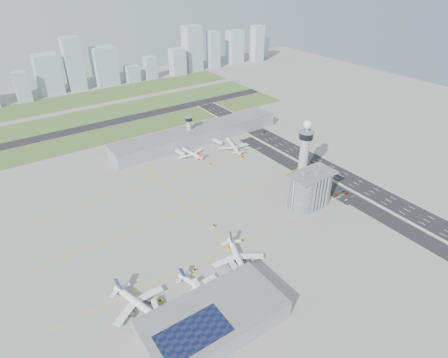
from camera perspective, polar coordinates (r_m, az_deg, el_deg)
ground at (r=325.14m, az=3.52°, el=-4.87°), size 1000.00×1000.00×0.00m
grass_strip_0 at (r=492.77m, az=-14.73°, el=7.13°), size 480.00×50.00×0.08m
grass_strip_1 at (r=559.56m, az=-17.60°, el=9.53°), size 480.00×60.00×0.08m
grass_strip_2 at (r=632.84m, az=-20.02°, el=11.51°), size 480.00×70.00×0.08m
runway at (r=525.44m, az=-16.23°, el=8.40°), size 480.00×22.00×0.10m
highway at (r=396.42m, az=16.80°, el=0.83°), size 28.00×500.00×0.10m
barrier_left at (r=386.35m, az=15.47°, el=0.32°), size 0.60×500.00×1.20m
barrier_right at (r=406.22m, az=18.09°, el=1.45°), size 0.60×500.00×1.20m
landside_road at (r=373.76m, az=15.46°, el=-0.87°), size 18.00×260.00×0.08m
parking_lot at (r=366.21m, az=16.64°, el=-1.77°), size 20.00×44.00×0.10m
taxiway_line_h_0 at (r=287.32m, az=0.80°, el=-10.38°), size 260.00×0.60×0.01m
taxiway_line_h_1 at (r=327.54m, az=-5.29°, el=-4.65°), size 260.00×0.60×0.01m
taxiway_line_h_2 at (r=373.12m, az=-9.90°, el=-0.21°), size 260.00×0.60×0.01m
taxiway_line_v at (r=327.54m, az=-5.29°, el=-4.65°), size 0.60×260.00×0.01m
control_tower at (r=355.24m, az=12.16°, el=4.32°), size 14.00×14.00×64.50m
secondary_tower at (r=440.65m, az=-5.33°, el=7.86°), size 8.60×8.60×31.90m
admin_building at (r=334.03m, az=13.01°, el=-1.48°), size 42.00×24.00×33.50m
terminal_pier at (r=447.89m, az=-4.02°, el=6.79°), size 210.00×32.00×15.80m
near_terminal at (r=233.95m, az=-1.59°, el=-20.53°), size 84.00×42.00×13.00m
airplane_near_a at (r=247.92m, az=-12.85°, el=-17.74°), size 49.91×54.33×12.59m
airplane_near_b at (r=253.28m, az=-3.64°, el=-15.88°), size 40.30×43.82×10.13m
airplane_near_c at (r=270.52m, az=2.25°, el=-11.75°), size 51.18×55.34×12.66m
airplane_far_a at (r=414.34m, az=-5.09°, el=4.26°), size 37.01×41.64×10.40m
airplane_far_b at (r=428.22m, az=1.38°, el=5.42°), size 48.06×52.36×12.15m
jet_bridge_near_0 at (r=241.73m, az=-9.78°, el=-20.21°), size 5.39×14.31×5.70m
jet_bridge_near_1 at (r=250.05m, az=-3.33°, el=-17.41°), size 5.39×14.31×5.70m
jet_bridge_near_2 at (r=261.57m, az=2.46°, el=-14.64°), size 5.39×14.31×5.70m
jet_bridge_far_0 at (r=420.89m, az=-7.31°, el=4.21°), size 5.39×14.31×5.70m
jet_bridge_far_1 at (r=443.25m, az=-1.59°, el=5.87°), size 5.39×14.31×5.70m
tug_0 at (r=252.65m, az=-9.74°, el=-17.90°), size 3.96×3.01×2.11m
tug_1 at (r=269.07m, az=-4.48°, el=-13.72°), size 3.59×3.00×1.78m
tug_2 at (r=285.88m, az=0.83°, el=-10.40°), size 3.68×3.25×1.78m
tug_3 at (r=306.20m, az=-1.51°, el=-7.16°), size 3.89×3.69×1.87m
tug_4 at (r=393.91m, az=-2.08°, el=2.20°), size 3.49×4.15×2.05m
tug_5 at (r=408.89m, az=2.84°, el=3.31°), size 3.96×3.26×1.99m
car_lot_0 at (r=355.27m, az=18.15°, el=-3.02°), size 3.92×1.93×1.29m
car_lot_1 at (r=357.34m, az=17.14°, el=-2.63°), size 3.60×1.56×1.15m
car_lot_2 at (r=359.52m, az=16.71°, el=-2.33°), size 4.62×2.36×1.25m
car_lot_3 at (r=363.76m, az=15.77°, el=-1.75°), size 4.39×2.08×1.24m
car_lot_4 at (r=368.96m, az=14.87°, el=-1.12°), size 3.69×1.54×1.25m
car_lot_5 at (r=370.93m, az=14.11°, el=-0.82°), size 4.04×1.80×1.29m
car_lot_6 at (r=362.22m, az=19.07°, el=-2.51°), size 4.22×2.05×1.16m
car_lot_7 at (r=365.21m, az=18.20°, el=-2.04°), size 4.42×2.15×1.24m
car_lot_8 at (r=366.88m, az=17.75°, el=-1.81°), size 3.35×1.38×1.13m
car_lot_9 at (r=370.68m, az=17.16°, el=-1.34°), size 3.82×1.38×1.25m
car_lot_10 at (r=373.53m, az=15.93°, el=-0.86°), size 4.66×2.28×1.28m
car_lot_11 at (r=379.98m, az=15.09°, el=-0.17°), size 4.17×2.01×1.17m
car_hw_0 at (r=364.01m, az=23.27°, el=-3.25°), size 2.03×3.84×1.24m
car_hw_1 at (r=420.42m, az=12.61°, el=3.31°), size 1.27×3.62×1.19m
car_hw_2 at (r=475.47m, az=6.26°, el=7.18°), size 1.83×3.94×1.09m
car_hw_4 at (r=509.34m, az=0.86°, el=9.00°), size 1.72×3.44×1.13m
skyline_bldg_6 at (r=648.85m, az=-28.43°, el=12.25°), size 20.04×16.03×45.20m
skyline_bldg_7 at (r=670.70m, az=-25.22°, el=14.25°), size 35.76×28.61×61.22m
skyline_bldg_8 at (r=670.65m, az=-21.95°, el=15.92°), size 26.33×21.06×83.39m
skyline_bldg_9 at (r=686.32m, az=-17.70°, el=16.03°), size 36.96×29.57×62.11m
skyline_bldg_10 at (r=696.09m, az=-13.81°, el=15.29°), size 23.01×18.41×27.75m
skyline_bldg_11 at (r=707.23m, az=-11.15°, el=16.29°), size 20.22×16.18×38.97m
skyline_bldg_12 at (r=727.16m, az=-7.09°, el=17.32°), size 26.14×20.92×46.89m
skyline_bldg_13 at (r=752.18m, az=-4.87°, el=19.22°), size 32.26×25.81×81.20m
skyline_bldg_14 at (r=769.89m, az=-1.63°, el=19.10°), size 21.59×17.28×68.75m
skyline_bldg_15 at (r=810.15m, az=1.65°, el=19.49°), size 30.25×24.20×63.40m
skyline_bldg_16 at (r=819.86m, az=5.08°, el=19.82°), size 23.04×18.43×71.56m
skyline_bldg_17 at (r=866.35m, az=5.82°, el=19.34°), size 22.64×18.11×41.06m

